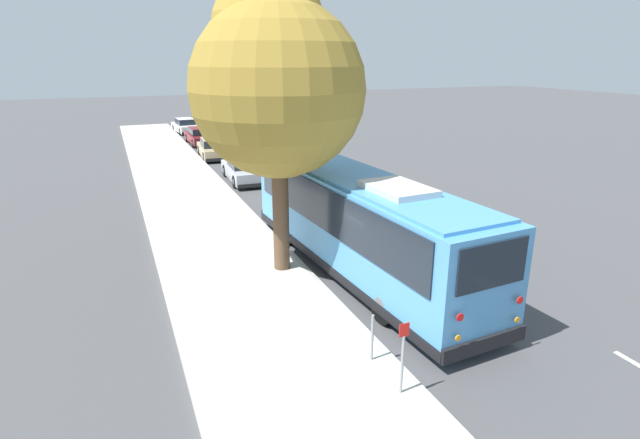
# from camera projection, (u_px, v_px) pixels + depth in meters

# --- Properties ---
(ground_plane) EXTENTS (160.00, 160.00, 0.00)m
(ground_plane) POSITION_uv_depth(u_px,v_px,m) (376.00, 285.00, 15.07)
(ground_plane) COLOR #474749
(sidewalk_slab) EXTENTS (80.00, 4.32, 0.15)m
(sidewalk_slab) POSITION_uv_depth(u_px,v_px,m) (253.00, 306.00, 13.65)
(sidewalk_slab) COLOR beige
(sidewalk_slab) RESTS_ON ground
(curb_strip) EXTENTS (80.00, 0.14, 0.15)m
(curb_strip) POSITION_uv_depth(u_px,v_px,m) (327.00, 292.00, 14.47)
(curb_strip) COLOR #AAA69D
(curb_strip) RESTS_ON ground
(shuttle_bus) EXTENTS (11.47, 3.30, 3.30)m
(shuttle_bus) POSITION_uv_depth(u_px,v_px,m) (359.00, 219.00, 15.52)
(shuttle_bus) COLOR #4C93D1
(shuttle_bus) RESTS_ON ground
(parked_sedan_silver) EXTENTS (4.65, 1.90, 1.33)m
(parked_sedan_silver) POSITION_uv_depth(u_px,v_px,m) (244.00, 170.00, 27.39)
(parked_sedan_silver) COLOR #A8AAAF
(parked_sedan_silver) RESTS_ON ground
(parked_sedan_tan) EXTENTS (4.48, 1.95, 1.31)m
(parked_sedan_tan) POSITION_uv_depth(u_px,v_px,m) (214.00, 149.00, 33.64)
(parked_sedan_tan) COLOR tan
(parked_sedan_tan) RESTS_ON ground
(parked_sedan_maroon) EXTENTS (4.61, 1.86, 1.29)m
(parked_sedan_maroon) POSITION_uv_depth(u_px,v_px,m) (200.00, 136.00, 38.82)
(parked_sedan_maroon) COLOR maroon
(parked_sedan_maroon) RESTS_ON ground
(parked_sedan_white) EXTENTS (4.41, 1.95, 1.27)m
(parked_sedan_white) POSITION_uv_depth(u_px,v_px,m) (185.00, 126.00, 44.55)
(parked_sedan_white) COLOR silver
(parked_sedan_white) RESTS_ON ground
(street_tree) EXTENTS (5.07, 5.07, 8.82)m
(street_tree) POSITION_uv_depth(u_px,v_px,m) (276.00, 77.00, 14.24)
(street_tree) COLOR brown
(street_tree) RESTS_ON sidewalk_slab
(sign_post_near) EXTENTS (0.06, 0.22, 1.57)m
(sign_post_near) POSITION_uv_depth(u_px,v_px,m) (403.00, 358.00, 9.80)
(sign_post_near) COLOR gray
(sign_post_near) RESTS_ON sidewalk_slab
(sign_post_far) EXTENTS (0.06, 0.06, 1.11)m
(sign_post_far) POSITION_uv_depth(u_px,v_px,m) (372.00, 337.00, 10.96)
(sign_post_far) COLOR gray
(sign_post_far) RESTS_ON sidewalk_slab
(lane_stripe_mid) EXTENTS (2.40, 0.14, 0.01)m
(lane_stripe_mid) POSITION_uv_depth(u_px,v_px,m) (479.00, 273.00, 15.89)
(lane_stripe_mid) COLOR silver
(lane_stripe_mid) RESTS_ON ground
(lane_stripe_ahead) EXTENTS (2.40, 0.14, 0.01)m
(lane_stripe_ahead) POSITION_uv_depth(u_px,v_px,m) (385.00, 219.00, 21.15)
(lane_stripe_ahead) COLOR silver
(lane_stripe_ahead) RESTS_ON ground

